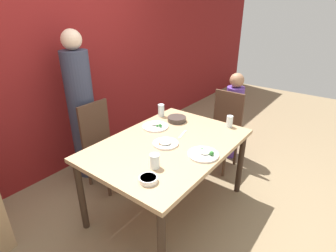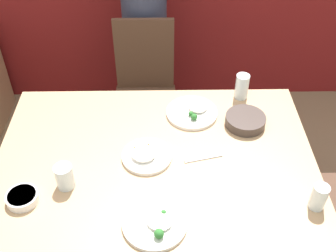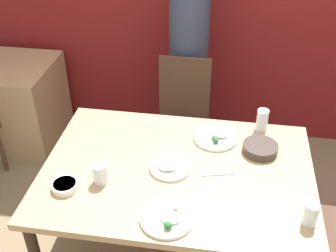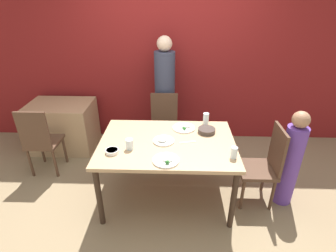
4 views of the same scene
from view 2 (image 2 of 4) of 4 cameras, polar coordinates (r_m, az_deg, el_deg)
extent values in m
plane|color=#847051|center=(2.55, -1.36, -16.15)|extent=(10.00, 10.00, 0.00)
cube|color=tan|center=(1.97, -1.70, -4.69)|extent=(1.48, 1.03, 0.04)
cylinder|color=#332319|center=(2.66, -16.30, -3.16)|extent=(0.06, 0.06, 0.72)
cylinder|color=#332319|center=(2.64, 13.44, -2.86)|extent=(0.06, 0.06, 0.72)
cube|color=#4C3323|center=(2.76, -3.10, 2.78)|extent=(0.40, 0.40, 0.04)
cube|color=#4C3323|center=(2.75, -3.21, 9.62)|extent=(0.38, 0.03, 0.50)
cylinder|color=#4C3323|center=(2.80, -6.40, -2.99)|extent=(0.04, 0.04, 0.41)
cylinder|color=#4C3323|center=(2.78, 0.39, -2.93)|extent=(0.04, 0.04, 0.41)
cylinder|color=#4C3323|center=(3.04, -5.98, 1.39)|extent=(0.04, 0.04, 0.41)
cylinder|color=#4C3323|center=(3.03, 0.25, 1.46)|extent=(0.04, 0.04, 0.41)
cylinder|color=#4C3323|center=(2.59, 17.92, -10.28)|extent=(0.04, 0.04, 0.41)
cylinder|color=#33384C|center=(2.91, -3.14, 12.41)|extent=(0.29, 0.29, 1.49)
cylinder|color=#3D332D|center=(2.14, 10.43, 0.73)|extent=(0.20, 0.20, 0.05)
cylinder|color=#BC5123|center=(2.13, 10.50, 1.18)|extent=(0.18, 0.18, 0.01)
cylinder|color=white|center=(1.71, -1.95, -12.97)|extent=(0.26, 0.26, 0.02)
ellipsoid|color=white|center=(1.70, -1.10, -12.61)|extent=(0.11, 0.11, 0.02)
sphere|color=#2D702D|center=(1.71, -0.59, -11.70)|extent=(0.03, 0.03, 0.03)
sphere|color=#2D702D|center=(1.65, -1.23, -14.38)|extent=(0.04, 0.04, 0.04)
cylinder|color=white|center=(2.18, 3.25, 1.81)|extent=(0.27, 0.27, 0.02)
ellipsoid|color=white|center=(2.19, 4.07, 2.59)|extent=(0.10, 0.10, 0.03)
sphere|color=#2D702D|center=(2.14, 3.10, 1.67)|extent=(0.02, 0.02, 0.02)
sphere|color=#2D702D|center=(2.12, 3.55, 1.25)|extent=(0.03, 0.03, 0.03)
cylinder|color=white|center=(1.95, -2.88, -4.01)|extent=(0.23, 0.23, 0.02)
ellipsoid|color=white|center=(1.93, -3.34, -3.76)|extent=(0.11, 0.11, 0.03)
cone|color=orange|center=(1.97, -2.67, -2.59)|extent=(0.02, 0.02, 0.02)
cone|color=orange|center=(1.95, -4.54, -3.07)|extent=(0.02, 0.02, 0.03)
cylinder|color=white|center=(1.88, -19.12, -9.16)|extent=(0.13, 0.13, 0.04)
cylinder|color=white|center=(1.86, -19.23, -8.85)|extent=(0.12, 0.12, 0.01)
cylinder|color=silver|center=(2.29, 9.97, 5.30)|extent=(0.07, 0.07, 0.14)
cylinder|color=silver|center=(1.83, 19.76, -9.03)|extent=(0.06, 0.06, 0.12)
cylinder|color=silver|center=(1.85, -13.84, -6.67)|extent=(0.08, 0.08, 0.11)
cube|color=silver|center=(1.96, 4.80, -4.33)|extent=(0.18, 0.06, 0.01)
camera|label=1|loc=(1.75, -83.09, -5.41)|focal=28.00mm
camera|label=3|loc=(0.43, 151.75, -22.34)|focal=45.00mm
camera|label=4|loc=(1.11, 175.26, -38.39)|focal=28.00mm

